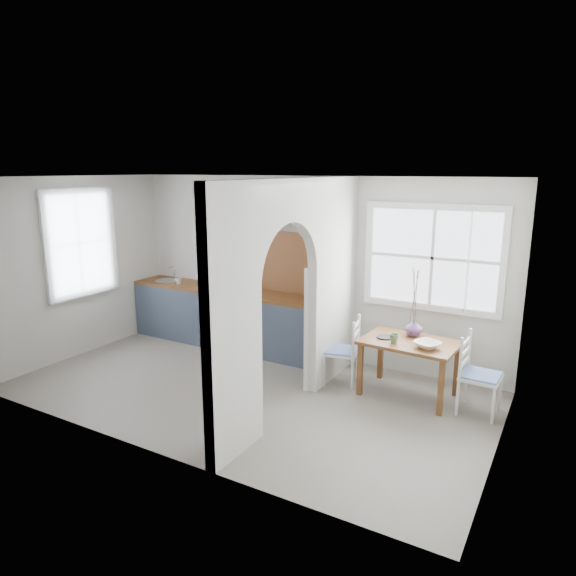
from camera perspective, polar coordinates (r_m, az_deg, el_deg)
The scene contains 26 objects.
floor at distance 6.51m, azimuth -4.68°, elevation -11.40°, with size 5.80×3.20×0.01m, color slate.
ceiling at distance 5.92m, azimuth -5.15°, elevation 12.15°, with size 5.80×3.20×0.01m, color beige.
walls at distance 6.08m, azimuth -4.90°, elevation -0.18°, with size 5.81×3.21×2.60m.
partition at distance 5.74m, azimuth 1.16°, elevation 0.60°, with size 0.12×3.20×2.60m.
kitchen_window at distance 7.99m, azimuth -22.23°, elevation 4.63°, with size 0.10×1.16×1.50m, color white, non-canonical shape.
nook_window at distance 6.71m, azimuth 15.75°, elevation 3.23°, with size 1.76×0.10×1.30m, color white, non-canonical shape.
counter at distance 7.98m, azimuth -6.08°, elevation -3.25°, with size 3.50×0.60×0.90m.
sink at distance 8.66m, azimuth -13.26°, elevation 0.73°, with size 0.40×0.40×0.02m, color #B2B6BD.
backsplash at distance 7.49m, azimuth 0.64°, elevation 2.77°, with size 1.65×0.03×0.90m, color #9A5830.
shelf at distance 7.33m, azimuth 0.32°, elevation 7.74°, with size 1.75×0.20×0.21m.
pendant_lamp at distance 6.87m, azimuth 1.52°, elevation 6.31°, with size 0.26×0.26×0.16m, color beige.
utensil_rail at distance 6.51m, azimuth 4.02°, elevation 2.07°, with size 0.02×0.02×0.50m, color #B2B6BD.
dining_table at distance 6.43m, azimuth 13.23°, elevation -8.67°, with size 1.11×0.74×0.69m, color brown, non-canonical shape.
chair_left at distance 6.62m, azimuth 5.96°, elevation -6.88°, with size 0.40×0.40×0.88m, color silver, non-canonical shape.
chair_right at distance 6.17m, azimuth 20.64°, elevation -9.03°, with size 0.42×0.42×0.91m, color silver, non-canonical shape.
kettle at distance 6.95m, azimuth 3.75°, elevation -0.72°, with size 0.23×0.18×0.27m, color white, non-canonical shape.
mug_a at distance 8.35m, azimuth -12.07°, elevation 0.74°, with size 0.10×0.10×0.10m, color silver.
mug_b at distance 8.28m, azimuth -9.53°, elevation 0.74°, with size 0.12×0.12×0.09m, color white.
knife_block at distance 7.87m, azimuth -6.28°, elevation 0.70°, with size 0.10×0.14×0.22m, color #341F14.
jar at distance 7.85m, azimuth -6.01°, elevation 0.49°, with size 0.11×0.11×0.18m, color tan.
towel_magenta at distance 6.90m, azimuth 3.87°, elevation -7.43°, with size 0.02×0.03×0.50m, color #A51944.
towel_orange at distance 6.90m, azimuth 3.82°, elevation -7.66°, with size 0.02×0.03×0.47m, color orange.
bowl at distance 6.13m, azimuth 15.22°, elevation -6.08°, with size 0.28×0.28×0.07m, color white.
table_cup at distance 6.20m, azimuth 11.69°, elevation -5.51°, with size 0.11×0.11×0.10m, color #527E51.
plate at distance 6.37m, azimuth 10.69°, elevation -5.38°, with size 0.20×0.20×0.02m, color black.
vase at distance 6.48m, azimuth 13.79°, elevation -4.27°, with size 0.21×0.21×0.22m, color #624377.
Camera 1 is at (3.38, -4.87, 2.69)m, focal length 32.00 mm.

